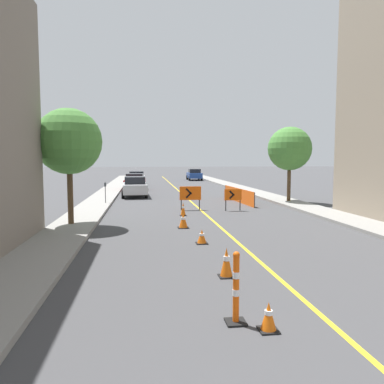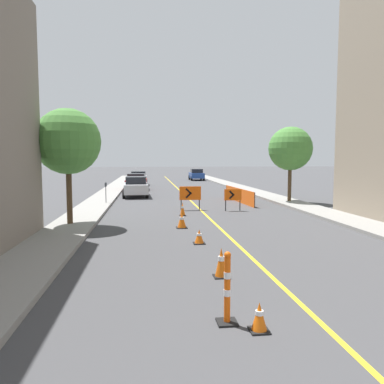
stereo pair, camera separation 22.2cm
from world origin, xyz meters
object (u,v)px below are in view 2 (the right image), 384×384
object	(u,v)px
traffic_cone_fifth	(182,220)
street_tree_right_near	(290,149)
parked_car_curb_near	(136,187)
delineator_post_front	(227,292)
parked_car_opposite_side	(196,175)
parking_meter_near_curb	(106,188)
traffic_cone_farthest	(183,209)
traffic_cone_second	(259,317)
parked_car_curb_far	(139,178)
street_tree_left_near	(68,142)
arrow_barricade_secondary	(233,196)
parked_car_curb_mid	(136,182)
traffic_cone_fourth	(199,237)
arrow_barricade_primary	(190,194)
traffic_cone_third	(221,263)

from	to	relation	value
traffic_cone_fifth	street_tree_right_near	xyz separation A→B (m)	(8.01, 8.24, 3.30)
parked_car_curb_near	delineator_post_front	bearing A→B (deg)	-86.76
parked_car_opposite_side	parking_meter_near_curb	xyz separation A→B (m)	(-9.57, -27.90, 0.29)
traffic_cone_farthest	traffic_cone_second	bearing A→B (deg)	-89.78
delineator_post_front	traffic_cone_farthest	bearing A→B (deg)	88.09
parked_car_curb_far	street_tree_left_near	distance (m)	26.30
traffic_cone_second	parking_meter_near_curb	world-z (taller)	parking_meter_near_curb
parked_car_curb_near	parking_meter_near_curb	size ratio (longest dim) A/B	3.31
arrow_barricade_secondary	street_tree_right_near	size ratio (longest dim) A/B	0.25
arrow_barricade_secondary	parked_car_curb_mid	world-z (taller)	parked_car_curb_mid
traffic_cone_fourth	delineator_post_front	distance (m)	6.36
traffic_cone_fifth	delineator_post_front	xyz separation A→B (m)	(-0.07, -9.38, 0.25)
street_tree_left_near	traffic_cone_farthest	bearing A→B (deg)	27.07
parked_car_curb_far	street_tree_left_near	size ratio (longest dim) A/B	0.88
arrow_barricade_primary	arrow_barricade_secondary	distance (m)	2.45
parked_car_opposite_side	street_tree_right_near	bearing A→B (deg)	-84.09
parked_car_curb_near	street_tree_right_near	size ratio (longest dim) A/B	0.89
traffic_cone_fifth	parked_car_curb_mid	bearing A→B (deg)	96.97
arrow_barricade_primary	parked_car_curb_mid	distance (m)	14.84
delineator_post_front	parking_meter_near_curb	xyz separation A→B (m)	(-4.02, 17.96, 0.52)
traffic_cone_farthest	arrow_barricade_primary	size ratio (longest dim) A/B	0.52
traffic_cone_fifth	parking_meter_near_curb	bearing A→B (deg)	115.45
arrow_barricade_primary	parked_car_opposite_side	size ratio (longest dim) A/B	0.32
traffic_cone_farthest	arrow_barricade_secondary	world-z (taller)	arrow_barricade_secondary
parked_car_opposite_side	street_tree_right_near	distance (m)	28.49
arrow_barricade_primary	parked_car_opposite_side	bearing A→B (deg)	82.24
parked_car_curb_far	parked_car_opposite_side	size ratio (longest dim) A/B	1.00
traffic_cone_fifth	traffic_cone_farthest	size ratio (longest dim) A/B	0.93
parked_car_curb_near	street_tree_right_near	world-z (taller)	street_tree_right_near
traffic_cone_fifth	arrow_barricade_primary	xyz separation A→B (m)	(1.01, 5.60, 0.62)
traffic_cone_farthest	parked_car_curb_near	world-z (taller)	parked_car_curb_near
delineator_post_front	arrow_barricade_secondary	xyz separation A→B (m)	(3.45, 14.36, 0.29)
traffic_cone_second	parking_meter_near_curb	distance (m)	18.89
parked_car_opposite_side	traffic_cone_third	bearing A→B (deg)	-95.97
parked_car_curb_near	street_tree_left_near	world-z (taller)	street_tree_left_near
arrow_barricade_secondary	parked_car_curb_far	world-z (taller)	parked_car_curb_far
delineator_post_front	parked_car_curb_near	xyz separation A→B (m)	(-2.27, 23.20, 0.23)
traffic_cone_fifth	street_tree_left_near	distance (m)	5.91
traffic_cone_fourth	traffic_cone_farthest	world-z (taller)	traffic_cone_farthest
parking_meter_near_curb	street_tree_left_near	distance (m)	8.19
traffic_cone_third	traffic_cone_farthest	size ratio (longest dim) A/B	1.04
traffic_cone_fifth	parked_car_opposite_side	size ratio (longest dim) A/B	0.15
traffic_cone_fifth	parked_car_curb_near	size ratio (longest dim) A/B	0.15
traffic_cone_fourth	parked_car_curb_mid	xyz separation A→B (m)	(-2.77, 23.07, 0.55)
parked_car_curb_far	arrow_barricade_primary	bearing A→B (deg)	-80.07
traffic_cone_farthest	street_tree_left_near	distance (m)	6.68
parked_car_curb_mid	arrow_barricade_primary	bearing A→B (deg)	-73.84
traffic_cone_fourth	parking_meter_near_curb	bearing A→B (deg)	110.76
traffic_cone_fourth	arrow_barricade_secondary	bearing A→B (deg)	69.11
parked_car_curb_near	street_tree_right_near	bearing A→B (deg)	-30.69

